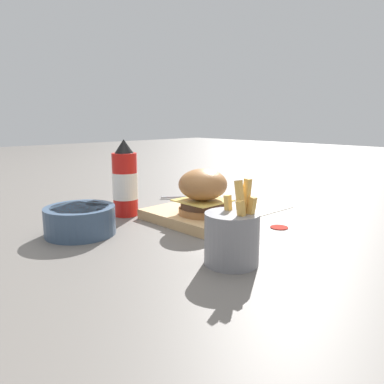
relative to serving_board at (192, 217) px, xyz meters
The scene contains 9 objects.
ground_plane 0.09m from the serving_board, 57.60° to the right, with size 6.00×6.00×0.00m, color #5B5651.
serving_board is the anchor object (origin of this frame).
burger 0.07m from the serving_board, 13.17° to the left, with size 0.11×0.11×0.11m.
ketchup_bottle 0.20m from the serving_board, 155.34° to the right, with size 0.06×0.06×0.20m.
fries_basket 0.28m from the serving_board, 29.43° to the right, with size 0.09×0.09×0.15m.
side_bowl 0.26m from the serving_board, 111.40° to the right, with size 0.15×0.15×0.06m.
spoon 0.27m from the serving_board, 134.31° to the left, with size 0.11×0.13×0.01m.
ketchup_puddle 0.21m from the serving_board, 31.63° to the left, with size 0.04×0.04×0.00m.
parchment_square 0.24m from the serving_board, 86.09° to the left, with size 0.15×0.15×0.00m.
Camera 1 is at (0.59, -0.53, 0.25)m, focal length 35.00 mm.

